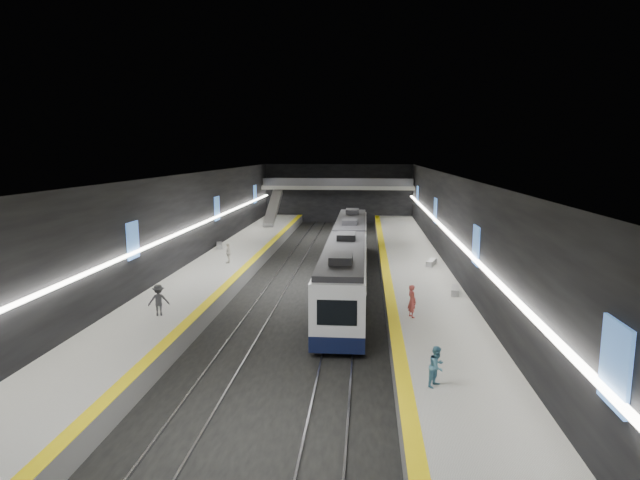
# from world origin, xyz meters

# --- Properties ---
(ground) EXTENTS (70.00, 70.00, 0.00)m
(ground) POSITION_xyz_m (0.00, 0.00, 0.00)
(ground) COLOR black
(ground) RESTS_ON ground
(ceiling) EXTENTS (20.00, 70.00, 0.04)m
(ceiling) POSITION_xyz_m (0.00, 0.00, 8.00)
(ceiling) COLOR beige
(ceiling) RESTS_ON wall_left
(wall_left) EXTENTS (0.04, 70.00, 8.00)m
(wall_left) POSITION_xyz_m (-10.00, 0.00, 4.00)
(wall_left) COLOR black
(wall_left) RESTS_ON ground
(wall_right) EXTENTS (0.04, 70.00, 8.00)m
(wall_right) POSITION_xyz_m (10.00, 0.00, 4.00)
(wall_right) COLOR black
(wall_right) RESTS_ON ground
(wall_back) EXTENTS (20.00, 0.04, 8.00)m
(wall_back) POSITION_xyz_m (0.00, 35.00, 4.00)
(wall_back) COLOR black
(wall_back) RESTS_ON ground
(platform_left) EXTENTS (5.00, 70.00, 1.00)m
(platform_left) POSITION_xyz_m (-7.50, 0.00, 0.50)
(platform_left) COLOR slate
(platform_left) RESTS_ON ground
(tile_surface_left) EXTENTS (5.00, 70.00, 0.02)m
(tile_surface_left) POSITION_xyz_m (-7.50, 0.00, 1.01)
(tile_surface_left) COLOR #A6A6A1
(tile_surface_left) RESTS_ON platform_left
(tactile_strip_left) EXTENTS (0.60, 70.00, 0.02)m
(tactile_strip_left) POSITION_xyz_m (-5.30, 0.00, 1.02)
(tactile_strip_left) COLOR yellow
(tactile_strip_left) RESTS_ON platform_left
(platform_right) EXTENTS (5.00, 70.00, 1.00)m
(platform_right) POSITION_xyz_m (7.50, 0.00, 0.50)
(platform_right) COLOR slate
(platform_right) RESTS_ON ground
(tile_surface_right) EXTENTS (5.00, 70.00, 0.02)m
(tile_surface_right) POSITION_xyz_m (7.50, 0.00, 1.01)
(tile_surface_right) COLOR #A6A6A1
(tile_surface_right) RESTS_ON platform_right
(tactile_strip_right) EXTENTS (0.60, 70.00, 0.02)m
(tactile_strip_right) POSITION_xyz_m (5.30, 0.00, 1.02)
(tactile_strip_right) COLOR yellow
(tactile_strip_right) RESTS_ON platform_right
(rails) EXTENTS (6.52, 70.00, 0.12)m
(rails) POSITION_xyz_m (-0.00, 0.00, 0.06)
(rails) COLOR gray
(rails) RESTS_ON ground
(train) EXTENTS (2.69, 30.05, 3.60)m
(train) POSITION_xyz_m (2.50, 0.68, 2.20)
(train) COLOR black
(train) RESTS_ON ground
(ad_posters) EXTENTS (19.94, 53.50, 2.20)m
(ad_posters) POSITION_xyz_m (-0.00, 1.00, 4.50)
(ad_posters) COLOR #467CD2
(ad_posters) RESTS_ON wall_left
(cove_light_left) EXTENTS (0.25, 68.60, 0.12)m
(cove_light_left) POSITION_xyz_m (-9.80, 0.00, 3.80)
(cove_light_left) COLOR white
(cove_light_left) RESTS_ON wall_left
(cove_light_right) EXTENTS (0.25, 68.60, 0.12)m
(cove_light_right) POSITION_xyz_m (9.80, 0.00, 3.80)
(cove_light_right) COLOR white
(cove_light_right) RESTS_ON wall_right
(mezzanine_bridge) EXTENTS (20.00, 3.00, 1.50)m
(mezzanine_bridge) POSITION_xyz_m (0.00, 32.93, 5.04)
(mezzanine_bridge) COLOR gray
(mezzanine_bridge) RESTS_ON wall_left
(escalator) EXTENTS (1.20, 7.50, 3.92)m
(escalator) POSITION_xyz_m (-7.50, 26.00, 2.90)
(escalator) COLOR #99999E
(escalator) RESTS_ON platform_left
(bench_left_far) EXTENTS (0.96, 1.85, 0.44)m
(bench_left_far) POSITION_xyz_m (-9.50, 8.93, 1.22)
(bench_left_far) COLOR #99999E
(bench_left_far) RESTS_ON platform_left
(bench_right_near) EXTENTS (0.75, 1.72, 0.41)m
(bench_right_near) POSITION_xyz_m (9.34, -5.40, 1.20)
(bench_right_near) COLOR #99999E
(bench_right_near) RESTS_ON platform_right
(bench_right_far) EXTENTS (1.01, 1.80, 0.42)m
(bench_right_far) POSITION_xyz_m (8.84, 2.91, 1.21)
(bench_right_far) COLOR #99999E
(bench_right_far) RESTS_ON platform_right
(passenger_right_a) EXTENTS (0.64, 0.75, 1.75)m
(passenger_right_a) POSITION_xyz_m (6.25, -10.45, 1.87)
(passenger_right_a) COLOR #CF514D
(passenger_right_a) RESTS_ON platform_right
(passenger_right_b) EXTENTS (0.92, 0.96, 1.55)m
(passenger_right_b) POSITION_xyz_m (6.48, -18.90, 1.78)
(passenger_right_b) COLOR teal
(passenger_right_b) RESTS_ON platform_right
(passenger_left_a) EXTENTS (0.41, 0.94, 1.59)m
(passenger_left_a) POSITION_xyz_m (-6.95, 2.38, 1.80)
(passenger_left_a) COLOR silver
(passenger_left_a) RESTS_ON platform_left
(passenger_left_b) EXTENTS (1.25, 0.97, 1.69)m
(passenger_left_b) POSITION_xyz_m (-7.16, -11.34, 1.85)
(passenger_left_b) COLOR #38393F
(passenger_left_b) RESTS_ON platform_left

